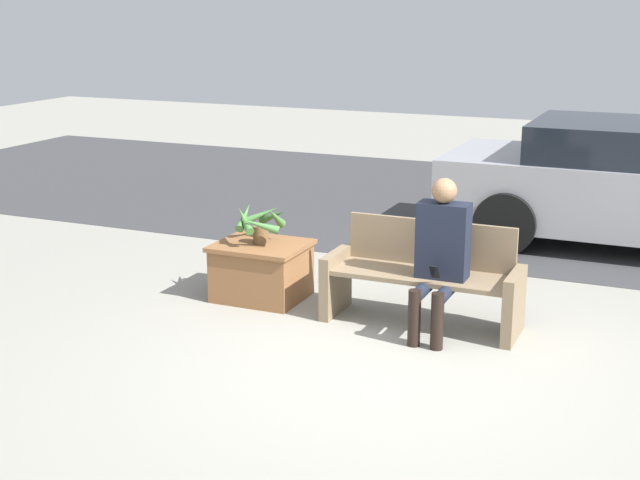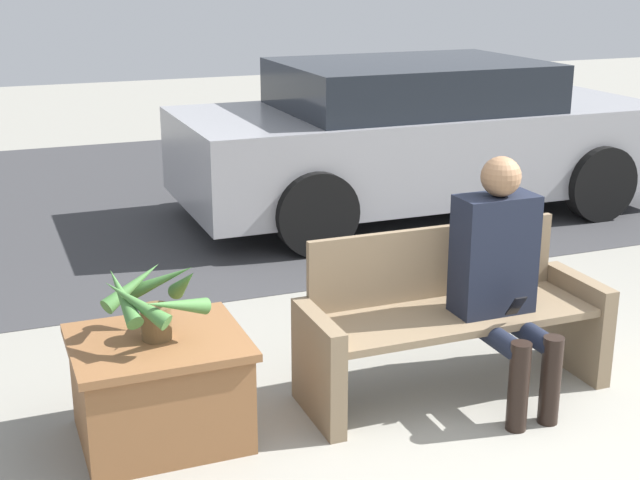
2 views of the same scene
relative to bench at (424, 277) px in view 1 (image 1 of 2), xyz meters
name	(u,v)px [view 1 (image 1 of 2)]	position (x,y,z in m)	size (l,w,h in m)	color
ground_plane	(383,365)	(0.00, -1.00, -0.41)	(30.00, 30.00, 0.00)	gray
road_surface	(527,209)	(0.00, 4.69, -0.41)	(20.00, 6.00, 0.01)	#38383A
bench	(424,277)	(0.00, 0.00, 0.00)	(1.67, 0.56, 0.87)	#7A664C
person_seated	(440,250)	(0.19, -0.18, 0.31)	(0.42, 0.60, 1.31)	black
planter_box	(262,269)	(-1.58, 0.04, -0.13)	(0.83, 0.71, 0.53)	brown
potted_plant	(260,222)	(-1.58, 0.04, 0.33)	(0.51, 0.53, 0.39)	brown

